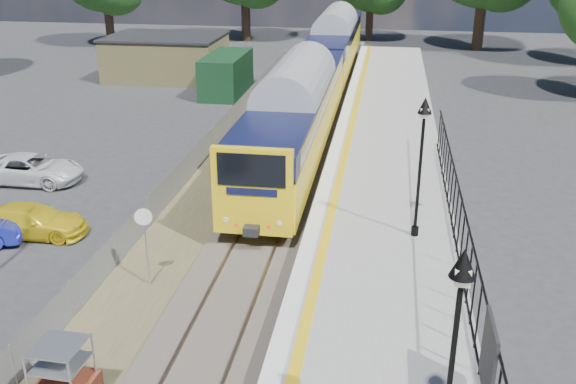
% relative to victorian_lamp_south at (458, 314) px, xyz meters
% --- Properties ---
extents(ground, '(120.00, 120.00, 0.00)m').
position_rel_victorian_lamp_south_xyz_m(ground, '(-5.50, 4.00, -4.30)').
color(ground, '#2D2D30').
rests_on(ground, ground).
extents(track_bed, '(5.90, 80.00, 0.29)m').
position_rel_victorian_lamp_south_xyz_m(track_bed, '(-5.97, 13.67, -4.21)').
color(track_bed, '#473F38').
rests_on(track_bed, ground).
extents(platform, '(5.00, 70.00, 0.90)m').
position_rel_victorian_lamp_south_xyz_m(platform, '(-1.30, 12.00, -3.85)').
color(platform, gray).
rests_on(platform, ground).
extents(platform_edge, '(0.90, 70.00, 0.01)m').
position_rel_victorian_lamp_south_xyz_m(platform_edge, '(-3.36, 12.00, -3.39)').
color(platform_edge, silver).
rests_on(platform_edge, platform).
extents(victorian_lamp_south, '(0.44, 0.44, 4.60)m').
position_rel_victorian_lamp_south_xyz_m(victorian_lamp_south, '(0.00, 0.00, 0.00)').
color(victorian_lamp_south, black).
rests_on(victorian_lamp_south, platform).
extents(victorian_lamp_north, '(0.44, 0.44, 4.60)m').
position_rel_victorian_lamp_south_xyz_m(victorian_lamp_north, '(-0.20, 10.00, 0.00)').
color(victorian_lamp_north, black).
rests_on(victorian_lamp_north, platform).
extents(palisade_fence, '(0.12, 26.00, 2.00)m').
position_rel_victorian_lamp_south_xyz_m(palisade_fence, '(1.05, 6.24, -2.46)').
color(palisade_fence, black).
rests_on(palisade_fence, platform).
extents(wire_fence, '(0.06, 52.00, 1.20)m').
position_rel_victorian_lamp_south_xyz_m(wire_fence, '(-9.70, 16.00, -3.70)').
color(wire_fence, '#999EA3').
rests_on(wire_fence, ground).
extents(outbuilding, '(10.80, 10.10, 3.12)m').
position_rel_victorian_lamp_south_xyz_m(outbuilding, '(-16.41, 35.21, -2.78)').
color(outbuilding, tan).
rests_on(outbuilding, ground).
extents(train, '(2.82, 40.83, 3.51)m').
position_rel_victorian_lamp_south_xyz_m(train, '(-5.50, 29.99, -1.96)').
color(train, yellow).
rests_on(train, ground).
extents(brick_plinth, '(1.26, 1.26, 1.95)m').
position_rel_victorian_lamp_south_xyz_m(brick_plinth, '(-8.00, 1.24, -3.36)').
color(brick_plinth, brown).
rests_on(brick_plinth, ground).
extents(speed_sign, '(0.51, 0.19, 2.62)m').
position_rel_victorian_lamp_south_xyz_m(speed_sign, '(-8.21, 6.98, -2.54)').
color(speed_sign, '#999EA3').
rests_on(speed_sign, ground).
extents(car_yellow, '(3.97, 1.79, 1.13)m').
position_rel_victorian_lamp_south_xyz_m(car_yellow, '(-13.58, 9.77, -3.73)').
color(car_yellow, yellow).
rests_on(car_yellow, ground).
extents(car_white, '(4.46, 2.11, 1.23)m').
position_rel_victorian_lamp_south_xyz_m(car_white, '(-16.35, 14.61, -3.68)').
color(car_white, white).
rests_on(car_white, ground).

